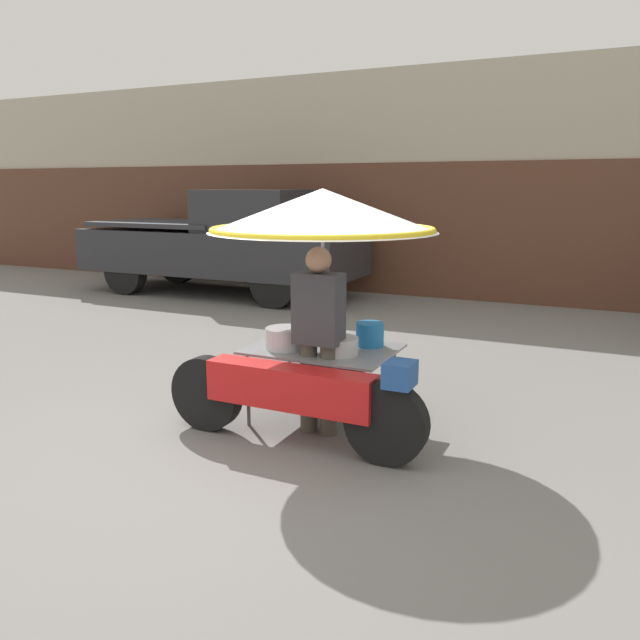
% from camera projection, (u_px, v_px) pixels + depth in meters
% --- Properties ---
extents(ground_plane, '(36.00, 36.00, 0.00)m').
position_uv_depth(ground_plane, '(221.00, 456.00, 4.67)').
color(ground_plane, slate).
extents(shopfront_building, '(28.00, 2.06, 4.04)m').
position_uv_depth(shopfront_building, '(472.00, 185.00, 11.68)').
color(shopfront_building, '#B2A893').
rests_on(shopfront_building, ground).
extents(vendor_motorcycle_cart, '(2.18, 1.87, 1.96)m').
position_uv_depth(vendor_motorcycle_cart, '(320.00, 246.00, 5.01)').
color(vendor_motorcycle_cart, black).
rests_on(vendor_motorcycle_cart, ground).
extents(vendor_person, '(0.38, 0.22, 1.52)m').
position_uv_depth(vendor_person, '(319.00, 332.00, 4.95)').
color(vendor_person, '#4C473D').
rests_on(vendor_person, ground).
extents(pickup_truck, '(5.31, 1.85, 1.92)m').
position_uv_depth(pickup_truck, '(226.00, 243.00, 11.48)').
color(pickup_truck, black).
rests_on(pickup_truck, ground).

